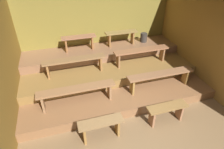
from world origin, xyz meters
name	(u,v)px	position (x,y,z in m)	size (l,w,h in m)	color
ground	(117,96)	(0.00, 2.08, -0.04)	(5.78, 4.97, 0.08)	brown
wall_back	(97,24)	(0.00, 4.20, 1.35)	(5.78, 0.06, 2.70)	olive
wall_left	(4,66)	(-2.52, 2.08, 1.35)	(0.06, 4.97, 2.70)	olive
wall_right	(204,39)	(2.52, 2.08, 1.35)	(0.06, 4.97, 2.70)	olive
platform_lower	(111,80)	(0.00, 2.66, 0.12)	(4.98, 3.02, 0.24)	brown
platform_middle	(106,66)	(0.00, 3.12, 0.36)	(4.98, 2.10, 0.24)	olive
platform_upper	(102,52)	(0.00, 3.64, 0.60)	(4.98, 1.06, 0.24)	brown
bench_floor_left	(101,126)	(-0.77, 0.80, 0.34)	(0.95, 0.27, 0.46)	olive
bench_floor_right	(167,110)	(0.77, 0.80, 0.34)	(0.95, 0.27, 0.46)	olive
bench_lower_left	(77,91)	(-1.11, 1.75, 0.61)	(1.83, 0.27, 0.46)	#926540
bench_lower_right	(160,76)	(1.11, 1.75, 0.61)	(1.83, 0.27, 0.46)	#8E6241
bench_middle_left	(74,62)	(-1.00, 2.77, 0.85)	(1.69, 0.27, 0.46)	olive
bench_middle_right	(141,52)	(1.00, 2.77, 0.85)	(1.69, 0.27, 0.46)	#935F3F
bench_upper_left	(79,40)	(-0.70, 3.75, 1.06)	(1.06, 0.27, 0.46)	#936044
bench_upper_right	(121,35)	(0.70, 3.75, 1.06)	(1.06, 0.27, 0.46)	olive
pail_upper	(144,37)	(1.54, 3.76, 0.87)	(0.23, 0.23, 0.31)	#332D28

